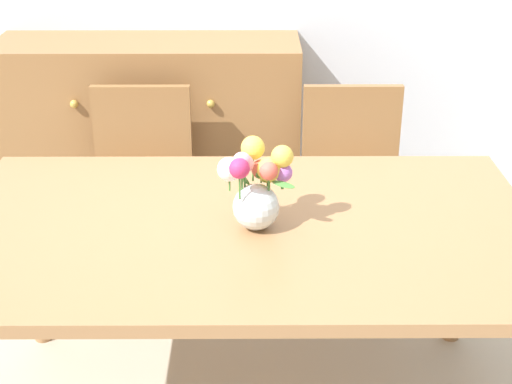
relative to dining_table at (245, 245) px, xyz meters
The scene contains 5 objects.
dining_table is the anchor object (origin of this frame).
chair_left 1.00m from the dining_table, 117.20° to the left, with size 0.42×0.42×0.90m.
chair_right 1.00m from the dining_table, 62.80° to the left, with size 0.42×0.42×0.90m.
dresser 1.42m from the dining_table, 109.09° to the left, with size 1.40×0.47×1.00m.
flower_vase 0.22m from the dining_table, 27.15° to the right, with size 0.23×0.20×0.27m.
Camera 1 is at (0.02, -2.03, 1.82)m, focal length 52.25 mm.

